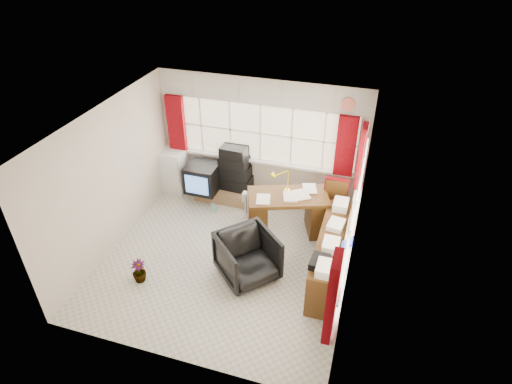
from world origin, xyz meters
TOP-DOWN VIEW (x-y plane):
  - ground at (0.00, 0.00)m, footprint 4.00×4.00m
  - room_walls at (0.00, 0.00)m, footprint 4.00×4.00m
  - window_back at (0.00, 1.94)m, footprint 3.70×0.12m
  - window_right at (1.94, 0.00)m, footprint 0.12×3.70m
  - curtains at (0.92, 0.93)m, footprint 3.83×3.83m
  - overhead_cabinets at (0.98, 0.98)m, footprint 3.98×3.98m
  - desk at (0.78, 1.05)m, footprint 1.54×1.12m
  - desk_lamp at (0.73, 1.19)m, footprint 0.17×0.15m
  - task_chair at (1.56, 1.35)m, footprint 0.46×0.48m
  - office_chair at (0.45, -0.24)m, footprint 1.20×1.20m
  - radiator at (0.09, 1.28)m, footprint 0.36×0.16m
  - credenza at (1.73, 0.20)m, footprint 0.50×2.00m
  - file_tray at (1.60, -0.48)m, footprint 0.28×0.35m
  - tv_bench at (-0.55, 1.72)m, footprint 1.40×0.50m
  - crt_tv at (-1.06, 1.54)m, footprint 0.62×0.59m
  - hifi_stack at (-0.49, 1.84)m, footprint 0.70×0.47m
  - mini_fridge at (-1.80, 1.80)m, footprint 0.56×0.57m
  - spray_bottle_a at (0.02, 0.62)m, footprint 0.15×0.15m
  - spray_bottle_b at (-0.73, 1.22)m, footprint 0.13×0.13m
  - flower_vase at (-1.16, -0.85)m, footprint 0.29×0.29m

SIDE VIEW (x-z plane):
  - ground at x=0.00m, z-range 0.00..0.00m
  - spray_bottle_b at x=-0.73m, z-range 0.00..0.20m
  - tv_bench at x=-0.55m, z-range 0.00..0.25m
  - spray_bottle_a at x=0.02m, z-range 0.00..0.29m
  - flower_vase at x=-1.16m, z-range 0.00..0.39m
  - radiator at x=0.09m, z-range -0.05..0.49m
  - credenza at x=1.73m, z-range -0.03..0.82m
  - office_chair at x=0.45m, z-range 0.00..0.79m
  - desk at x=0.78m, z-range 0.03..0.86m
  - mini_fridge at x=-1.80m, z-range 0.00..0.91m
  - crt_tv at x=-1.06m, z-range 0.25..0.81m
  - task_chair at x=1.56m, z-range 0.03..1.08m
  - hifi_stack at x=-0.49m, z-range 0.21..1.12m
  - file_tray at x=1.60m, z-range 0.75..0.86m
  - window_back at x=0.00m, z-range -0.85..2.75m
  - window_right at x=1.94m, z-range -0.85..2.75m
  - desk_lamp at x=0.73m, z-range 0.89..1.31m
  - curtains at x=0.92m, z-range 0.88..2.03m
  - room_walls at x=0.00m, z-range -0.50..3.50m
  - overhead_cabinets at x=0.98m, z-range 2.01..2.49m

